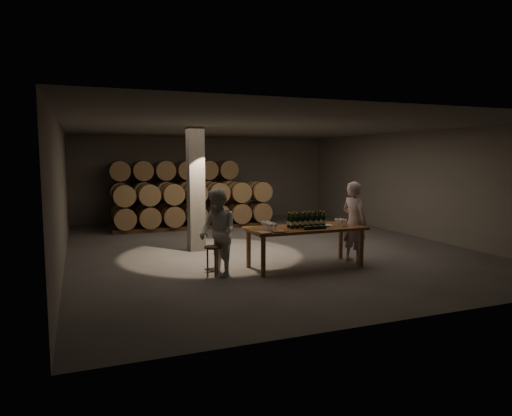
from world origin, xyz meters
name	(u,v)px	position (x,y,z in m)	size (l,w,h in m)	color
room	(196,189)	(-1.80, 0.20, 1.60)	(12.00, 12.00, 12.00)	#4A4846
tasting_table	(305,232)	(0.00, -2.50, 0.80)	(2.60, 1.10, 0.90)	brown
barrel_stack_back	(175,191)	(-1.35, 5.20, 1.20)	(4.70, 0.95, 2.31)	brown
barrel_stack_front	(195,204)	(-0.96, 3.80, 0.83)	(5.48, 0.95, 1.57)	brown
bottle_cluster	(306,222)	(0.01, -2.51, 1.02)	(0.87, 0.24, 0.35)	black
lying_bottles	(315,227)	(0.06, -2.84, 0.94)	(0.61, 0.08, 0.08)	black
glass_cluster_left	(269,224)	(-0.91, -2.60, 1.03)	(0.20, 0.53, 0.17)	silver
glass_cluster_right	(341,221)	(0.85, -2.61, 1.01)	(0.19, 0.30, 0.16)	silver
plate	(327,225)	(0.55, -2.50, 0.91)	(0.27, 0.27, 0.02)	white
notebook_near	(278,231)	(-0.84, -2.91, 0.92)	(0.23, 0.18, 0.03)	#945C36
notebook_corner	(264,233)	(-1.17, -2.92, 0.91)	(0.24, 0.30, 0.03)	#945C36
pen	(285,232)	(-0.70, -2.95, 0.91)	(0.01, 0.01, 0.14)	black
stool	(213,251)	(-2.10, -2.45, 0.50)	(0.37, 0.37, 0.61)	brown
person_man	(354,222)	(1.28, -2.46, 0.94)	(0.68, 0.45, 1.88)	beige
person_woman	(218,232)	(-2.01, -2.50, 0.90)	(0.88, 0.68, 1.80)	silver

